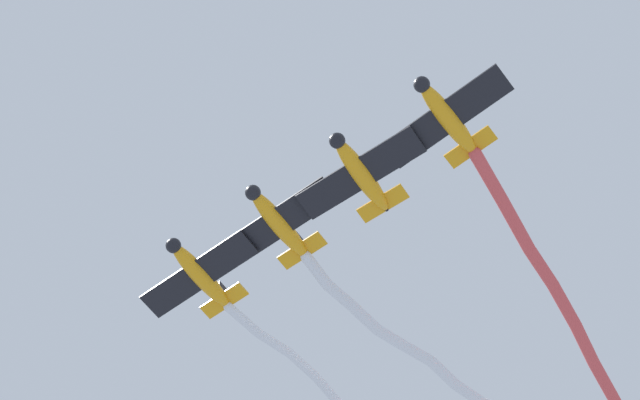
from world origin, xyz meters
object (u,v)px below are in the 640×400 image
object	(u,v)px
airplane_lead	(199,274)
airplane_right_wing	(361,173)
airplane_left_wing	(278,223)
airplane_slot	(447,117)

from	to	relation	value
airplane_lead	airplane_right_wing	world-z (taller)	same
airplane_lead	airplane_left_wing	xyz separation A→B (m)	(-5.30, 2.65, 0.30)
airplane_left_wing	airplane_slot	bearing A→B (deg)	91.13
airplane_right_wing	airplane_slot	xyz separation A→B (m)	(-5.29, 2.65, 0.30)
airplane_lead	airplane_right_wing	xyz separation A→B (m)	(-10.60, 5.30, 0.00)
airplane_slot	airplane_right_wing	bearing A→B (deg)	-86.80
airplane_lead	airplane_slot	size ratio (longest dim) A/B	1.01
airplane_left_wing	airplane_slot	world-z (taller)	same
airplane_lead	airplane_right_wing	distance (m)	11.85
airplane_right_wing	airplane_slot	bearing A→B (deg)	89.12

